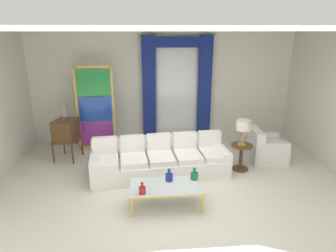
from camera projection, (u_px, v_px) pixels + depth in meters
ground_plane at (176, 190)px, 5.87m from camera, size 16.00×16.00×0.00m
wall_rear at (164, 87)px, 8.31m from camera, size 8.00×0.12×3.00m
ceiling_slab at (173, 30)px, 5.71m from camera, size 8.00×7.60×0.04m
curtained_window at (177, 79)px, 8.11m from camera, size 2.00×0.17×2.70m
couch_white_long at (160, 160)px, 6.49m from camera, size 2.98×1.16×0.86m
coffee_table at (166, 187)px, 5.25m from camera, size 1.27×0.67×0.41m
bottle_blue_decanter at (142, 190)px, 4.95m from camera, size 0.12×0.12×0.22m
bottle_crystal_tall at (194, 175)px, 5.43m from camera, size 0.14×0.14×0.24m
bottle_amber_squat at (169, 176)px, 5.38m from camera, size 0.14×0.14×0.24m
vintage_tv at (66, 131)px, 7.10m from camera, size 0.62×0.69×1.35m
armchair_white at (265, 149)px, 7.16m from camera, size 0.85×0.85×0.80m
stained_glass_divider at (96, 111)px, 7.58m from camera, size 0.95×0.05×2.20m
peacock_figurine at (109, 147)px, 7.49m from camera, size 0.44×0.60×0.50m
round_side_table at (241, 155)px, 6.65m from camera, size 0.48×0.48×0.59m
table_lamp_brass at (243, 126)px, 6.45m from camera, size 0.32×0.32×0.57m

